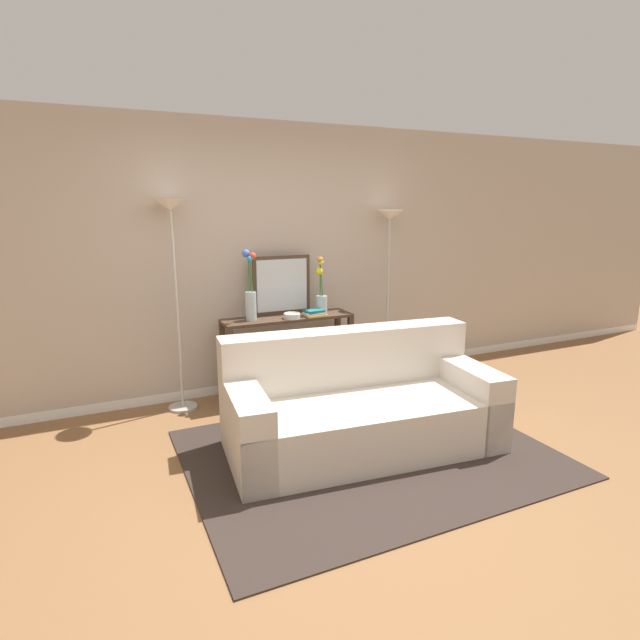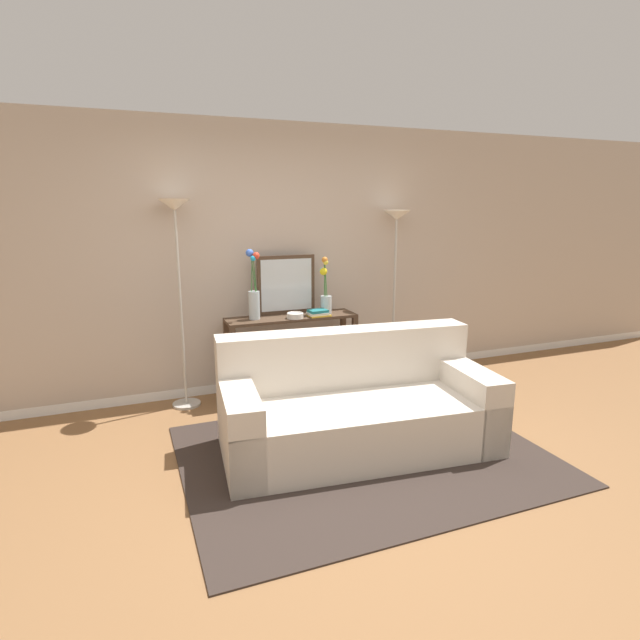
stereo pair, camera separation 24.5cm
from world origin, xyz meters
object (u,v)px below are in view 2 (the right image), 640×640
wall_mirror (286,285)px  vase_tall_flowers (254,294)px  fruit_bowl (295,315)px  console_table (292,341)px  book_stack (318,313)px  book_row_under_console (261,391)px  couch (356,409)px  floor_lamp_right (396,248)px  floor_lamp_left (177,246)px  vase_short_flowers (325,293)px

wall_mirror → vase_tall_flowers: vase_tall_flowers is taller
fruit_bowl → wall_mirror: bearing=91.7°
console_table → book_stack: 0.38m
fruit_bowl → book_stack: bearing=2.1°
book_row_under_console → book_stack: bearing=-9.2°
couch → book_stack: bearing=82.9°
console_table → vase_tall_flowers: vase_tall_flowers is taller
floor_lamp_right → vase_tall_flowers: size_ratio=2.72×
wall_mirror → fruit_bowl: wall_mirror is taller
floor_lamp_left → vase_short_flowers: 1.48m
console_table → floor_lamp_left: 1.41m
book_stack → book_row_under_console: book_stack is taller
console_table → floor_lamp_right: (1.17, 0.06, 0.87)m
book_stack → floor_lamp_left: bearing=173.4°
vase_short_flowers → couch: bearing=-101.6°
floor_lamp_left → floor_lamp_right: size_ratio=1.06×
floor_lamp_right → book_row_under_console: 2.01m
couch → fruit_bowl: size_ratio=13.44×
vase_tall_flowers → vase_short_flowers: bearing=-0.5°
console_table → fruit_bowl: (0.00, -0.10, 0.27)m
console_table → wall_mirror: bearing=91.4°
vase_tall_flowers → fruit_bowl: bearing=-16.1°
floor_lamp_left → vase_tall_flowers: floor_lamp_left is taller
floor_lamp_left → vase_short_flowers: (1.39, -0.06, -0.50)m
console_table → fruit_bowl: bearing=-88.0°
couch → floor_lamp_right: bearing=51.3°
vase_short_flowers → book_row_under_console: size_ratio=1.33×
vase_tall_flowers → couch: bearing=-70.3°
couch → vase_tall_flowers: bearing=109.7°
floor_lamp_left → book_row_under_console: floor_lamp_left is taller
console_table → vase_short_flowers: (0.36, 0.00, 0.45)m
couch → vase_short_flowers: bearing=78.4°
vase_tall_flowers → fruit_bowl: vase_tall_flowers is taller
couch → fruit_bowl: couch is taller
wall_mirror → fruit_bowl: 0.35m
vase_short_flowers → book_stack: size_ratio=2.60×
fruit_bowl → book_stack: book_stack is taller
wall_mirror → vase_short_flowers: bearing=-20.8°
vase_tall_flowers → book_stack: bearing=-9.2°
floor_lamp_left → vase_tall_flowers: (0.67, -0.05, -0.46)m
fruit_bowl → book_row_under_console: 0.83m
book_stack → book_row_under_console: size_ratio=0.51×
book_stack → vase_tall_flowers: bearing=170.8°
wall_mirror → fruit_bowl: (0.01, -0.24, -0.26)m
wall_mirror → book_stack: bearing=-43.0°
couch → wall_mirror: bearing=93.9°
floor_lamp_left → book_stack: 1.45m
couch → floor_lamp_left: size_ratio=1.12×
couch → wall_mirror: wall_mirror is taller
fruit_bowl → book_stack: (0.24, 0.01, 0.00)m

